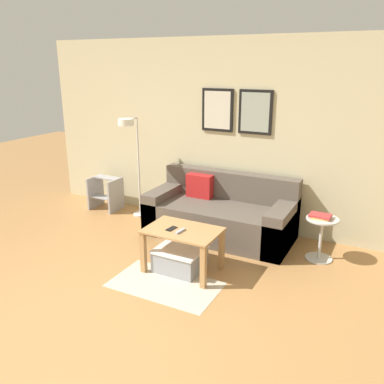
{
  "coord_description": "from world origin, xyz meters",
  "views": [
    {
      "loc": [
        2.27,
        -2.02,
        2.22
      ],
      "look_at": [
        0.3,
        1.78,
        0.85
      ],
      "focal_mm": 38.0,
      "sensor_mm": 36.0,
      "label": 1
    }
  ],
  "objects_px": {
    "book_stack": "(320,216)",
    "cell_phone": "(171,229)",
    "couch": "(221,215)",
    "floor_lamp": "(131,146)",
    "storage_bin": "(180,259)",
    "side_table": "(321,235)",
    "coffee_table": "(183,239)",
    "step_stool": "(105,192)",
    "remote_control": "(180,231)"
  },
  "relations": [
    {
      "from": "storage_bin",
      "to": "remote_control",
      "type": "relative_size",
      "value": 3.47
    },
    {
      "from": "couch",
      "to": "side_table",
      "type": "distance_m",
      "value": 1.32
    },
    {
      "from": "couch",
      "to": "step_stool",
      "type": "relative_size",
      "value": 3.78
    },
    {
      "from": "coffee_table",
      "to": "cell_phone",
      "type": "relative_size",
      "value": 5.76
    },
    {
      "from": "coffee_table",
      "to": "storage_bin",
      "type": "bearing_deg",
      "value": 176.06
    },
    {
      "from": "storage_bin",
      "to": "cell_phone",
      "type": "bearing_deg",
      "value": -147.77
    },
    {
      "from": "storage_bin",
      "to": "book_stack",
      "type": "xyz_separation_m",
      "value": [
        1.31,
        0.97,
        0.41
      ]
    },
    {
      "from": "side_table",
      "to": "cell_phone",
      "type": "bearing_deg",
      "value": -144.0
    },
    {
      "from": "couch",
      "to": "cell_phone",
      "type": "xyz_separation_m",
      "value": [
        -0.09,
        -1.14,
        0.21
      ]
    },
    {
      "from": "couch",
      "to": "floor_lamp",
      "type": "xyz_separation_m",
      "value": [
        -1.38,
        -0.04,
        0.81
      ]
    },
    {
      "from": "step_stool",
      "to": "remote_control",
      "type": "bearing_deg",
      "value": -31.79
    },
    {
      "from": "step_stool",
      "to": "book_stack",
      "type": "bearing_deg",
      "value": -3.9
    },
    {
      "from": "remote_control",
      "to": "cell_phone",
      "type": "height_order",
      "value": "remote_control"
    },
    {
      "from": "floor_lamp",
      "to": "coffee_table",
      "type": "bearing_deg",
      "value": -36.87
    },
    {
      "from": "side_table",
      "to": "remote_control",
      "type": "bearing_deg",
      "value": -140.72
    },
    {
      "from": "coffee_table",
      "to": "step_stool",
      "type": "height_order",
      "value": "step_stool"
    },
    {
      "from": "storage_bin",
      "to": "step_stool",
      "type": "bearing_deg",
      "value": 149.14
    },
    {
      "from": "couch",
      "to": "cell_phone",
      "type": "distance_m",
      "value": 1.16
    },
    {
      "from": "couch",
      "to": "storage_bin",
      "type": "distance_m",
      "value": 1.1
    },
    {
      "from": "floor_lamp",
      "to": "side_table",
      "type": "relative_size",
      "value": 2.89
    },
    {
      "from": "book_stack",
      "to": "remote_control",
      "type": "bearing_deg",
      "value": -140.24
    },
    {
      "from": "step_stool",
      "to": "couch",
      "type": "bearing_deg",
      "value": -3.05
    },
    {
      "from": "floor_lamp",
      "to": "cell_phone",
      "type": "relative_size",
      "value": 10.62
    },
    {
      "from": "coffee_table",
      "to": "floor_lamp",
      "type": "height_order",
      "value": "floor_lamp"
    },
    {
      "from": "couch",
      "to": "floor_lamp",
      "type": "height_order",
      "value": "floor_lamp"
    },
    {
      "from": "coffee_table",
      "to": "side_table",
      "type": "relative_size",
      "value": 1.57
    },
    {
      "from": "coffee_table",
      "to": "cell_phone",
      "type": "distance_m",
      "value": 0.17
    },
    {
      "from": "floor_lamp",
      "to": "step_stool",
      "type": "distance_m",
      "value": 1.05
    },
    {
      "from": "coffee_table",
      "to": "side_table",
      "type": "height_order",
      "value": "side_table"
    },
    {
      "from": "coffee_table",
      "to": "side_table",
      "type": "bearing_deg",
      "value": 37.1
    },
    {
      "from": "book_stack",
      "to": "side_table",
      "type": "bearing_deg",
      "value": 10.96
    },
    {
      "from": "cell_phone",
      "to": "storage_bin",
      "type": "bearing_deg",
      "value": 38.1
    },
    {
      "from": "book_stack",
      "to": "cell_phone",
      "type": "distance_m",
      "value": 1.72
    },
    {
      "from": "side_table",
      "to": "step_stool",
      "type": "distance_m",
      "value": 3.35
    },
    {
      "from": "storage_bin",
      "to": "couch",
      "type": "bearing_deg",
      "value": 89.23
    },
    {
      "from": "floor_lamp",
      "to": "cell_phone",
      "type": "height_order",
      "value": "floor_lamp"
    },
    {
      "from": "remote_control",
      "to": "side_table",
      "type": "bearing_deg",
      "value": 46.34
    },
    {
      "from": "remote_control",
      "to": "step_stool",
      "type": "xyz_separation_m",
      "value": [
        -2.05,
        1.27,
        -0.23
      ]
    },
    {
      "from": "cell_phone",
      "to": "step_stool",
      "type": "bearing_deg",
      "value": 153.05
    },
    {
      "from": "floor_lamp",
      "to": "cell_phone",
      "type": "distance_m",
      "value": 1.8
    },
    {
      "from": "storage_bin",
      "to": "side_table",
      "type": "height_order",
      "value": "side_table"
    },
    {
      "from": "book_stack",
      "to": "cell_phone",
      "type": "height_order",
      "value": "book_stack"
    },
    {
      "from": "storage_bin",
      "to": "cell_phone",
      "type": "height_order",
      "value": "cell_phone"
    },
    {
      "from": "storage_bin",
      "to": "side_table",
      "type": "bearing_deg",
      "value": 36.2
    },
    {
      "from": "storage_bin",
      "to": "remote_control",
      "type": "distance_m",
      "value": 0.38
    },
    {
      "from": "floor_lamp",
      "to": "side_table",
      "type": "height_order",
      "value": "floor_lamp"
    },
    {
      "from": "coffee_table",
      "to": "remote_control",
      "type": "xyz_separation_m",
      "value": [
        0.01,
        -0.07,
        0.12
      ]
    },
    {
      "from": "storage_bin",
      "to": "book_stack",
      "type": "distance_m",
      "value": 1.68
    },
    {
      "from": "couch",
      "to": "cell_phone",
      "type": "relative_size",
      "value": 13.6
    },
    {
      "from": "couch",
      "to": "floor_lamp",
      "type": "relative_size",
      "value": 1.28
    }
  ]
}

